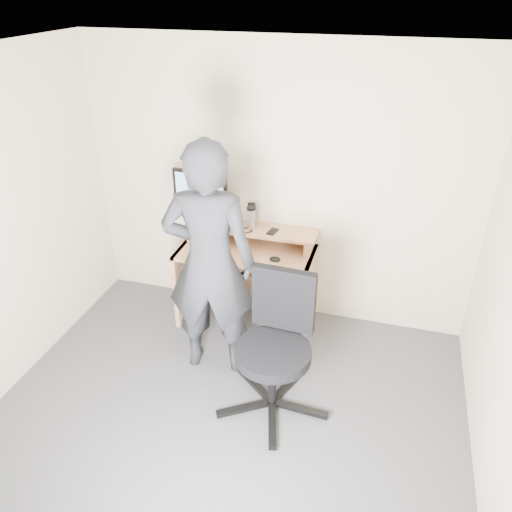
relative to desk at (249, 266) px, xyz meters
The scene contains 14 objects.
ground 1.64m from the desk, 82.55° to the right, with size 3.50×3.50×0.00m, color #4A4A4F.
back_wall 0.76m from the desk, 47.89° to the left, with size 3.50×0.02×2.50m, color beige.
ceiling 2.49m from the desk, 82.55° to the right, with size 3.50×3.50×0.02m, color white.
desk is the anchor object (origin of this frame).
monitor 0.80m from the desk, behind, with size 0.52×0.14×0.49m.
external_drive 0.48m from the desk, 90.26° to the left, with size 0.07×0.13×0.20m, color black.
travel_mug 0.46m from the desk, 80.86° to the left, with size 0.08×0.08×0.18m, color silver.
smartphone 0.43m from the desk, 10.56° to the left, with size 0.07×0.13×0.01m, color black.
charger 0.39m from the desk, behind, with size 0.04×0.04×0.04m, color black.
headphones 0.40m from the desk, 132.04° to the left, with size 0.16×0.16×0.02m, color silver.
keyboard 0.21m from the desk, 93.62° to the right, with size 0.46×0.18×0.03m, color black.
mouse 0.41m from the desk, 31.64° to the right, with size 0.10×0.06×0.04m, color black.
office_chair 1.12m from the desk, 62.78° to the right, with size 0.81×0.84×1.06m.
person 0.85m from the desk, 96.84° to the right, with size 0.71×0.47×1.95m, color black.
Camera 1 is at (0.95, -2.24, 2.90)m, focal length 35.00 mm.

